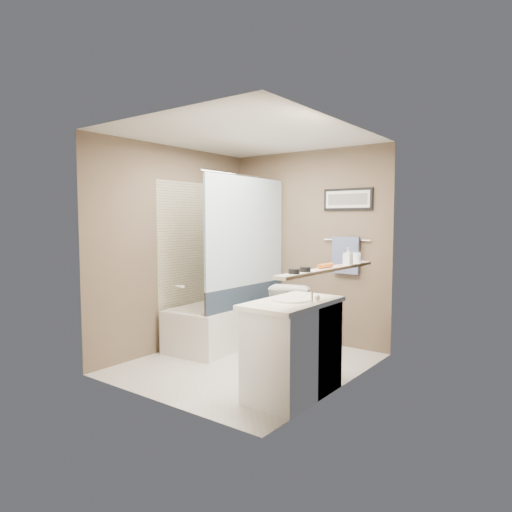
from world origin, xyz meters
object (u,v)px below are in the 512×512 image
Objects in this scene: candle_bowl_far at (305,269)px; soap_bottle at (348,256)px; toilet at (296,315)px; candle_bowl_near at (294,271)px; vanity at (293,351)px; bathtub at (223,324)px; glass_jar at (357,258)px; hair_brush_front at (325,266)px.

candle_bowl_far is 0.56× the size of soap_bottle.
candle_bowl_near reaches higher than toilet.
toilet reaches higher than vanity.
soap_bottle reaches higher than vanity.
soap_bottle reaches higher than candle_bowl_near.
candle_bowl_near is at bearing -39.40° from bathtub.
vanity is 10.00× the size of candle_bowl_near.
glass_jar is at bearing 90.00° from candle_bowl_near.
toilet is at bearing 156.60° from glass_jar.
glass_jar is at bearing 140.90° from toilet.
toilet is 1.85m from candle_bowl_far.
candle_bowl_far is 0.41× the size of hair_brush_front.
soap_bottle is at bearing 74.48° from vanity.
candle_bowl_far is at bearing 90.00° from candle_bowl_near.
candle_bowl_near is at bearing 105.28° from toilet.
toilet is at bearing 120.97° from candle_bowl_near.
hair_brush_front is (1.79, -0.68, 0.89)m from bathtub.
hair_brush_front is 0.46m from soap_bottle.
hair_brush_front reaches higher than toilet.
candle_bowl_near is 0.17m from candle_bowl_far.
vanity is at bearing -101.86° from glass_jar.
vanity is at bearing -129.01° from hair_brush_front.
hair_brush_front is at bearing -90.00° from glass_jar.
toilet is at bearing 19.10° from bathtub.
glass_jar is at bearing 90.00° from candle_bowl_far.
bathtub is 2.03m from soap_bottle.
vanity is at bearing 104.90° from toilet.
glass_jar is (0.95, -0.41, 0.76)m from toilet.
toilet is 3.64× the size of hair_brush_front.
candle_bowl_far is at bearing -90.00° from hair_brush_front.
soap_bottle is (0.00, 0.97, 0.06)m from candle_bowl_near.
candle_bowl_near is at bearing -90.00° from candle_bowl_far.
vanity is 0.81m from candle_bowl_near.
vanity is at bearing -35.13° from bathtub.
toilet is 1.98m from candle_bowl_near.
soap_bottle reaches higher than hair_brush_front.
candle_bowl_near is at bearing -90.00° from glass_jar.
toilet reaches higher than bathtub.
glass_jar reaches higher than toilet.
candle_bowl_far is 1.00m from glass_jar.
bathtub is 2.32m from candle_bowl_near.
bathtub is 16.67× the size of candle_bowl_far.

